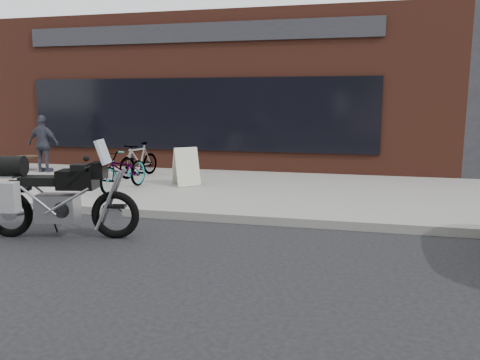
{
  "coord_description": "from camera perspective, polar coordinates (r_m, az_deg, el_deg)",
  "views": [
    {
      "loc": [
        2.27,
        -3.55,
        2.09
      ],
      "look_at": [
        0.59,
        3.5,
        0.85
      ],
      "focal_mm": 35.0,
      "sensor_mm": 36.0,
      "label": 1
    }
  ],
  "objects": [
    {
      "name": "motorcycle",
      "position": [
        7.66,
        -22.18,
        -1.81
      ],
      "size": [
        2.38,
        1.05,
        1.52
      ],
      "rotation": [
        0.0,
        0.0,
        0.19
      ],
      "color": "black",
      "rests_on": "ground"
    },
    {
      "name": "near_sidewalk",
      "position": [
        10.98,
        1.21,
        -0.88
      ],
      "size": [
        44.0,
        6.0,
        0.15
      ],
      "primitive_type": "cube",
      "color": "gray",
      "rests_on": "ground"
    },
    {
      "name": "cafe_table",
      "position": [
        14.5,
        -24.73,
        2.53
      ],
      "size": [
        0.68,
        0.68,
        0.39
      ],
      "color": "black",
      "rests_on": "near_sidewalk"
    },
    {
      "name": "bicycle_rear",
      "position": [
        12.25,
        -12.23,
        2.43
      ],
      "size": [
        0.76,
        1.51,
        0.87
      ],
      "primitive_type": "imported",
      "rotation": [
        0.0,
        0.0,
        -0.26
      ],
      "color": "gray",
      "rests_on": "near_sidewalk"
    },
    {
      "name": "storefront",
      "position": [
        18.04,
        -0.31,
        10.21
      ],
      "size": [
        14.0,
        10.07,
        4.5
      ],
      "color": "#5D2A1E",
      "rests_on": "ground"
    },
    {
      "name": "sandwich_sign",
      "position": [
        10.84,
        -6.62,
        1.67
      ],
      "size": [
        0.74,
        0.73,
        0.87
      ],
      "rotation": [
        0.0,
        0.0,
        0.7
      ],
      "color": "beige",
      "rests_on": "near_sidewalk"
    },
    {
      "name": "bicycle_front",
      "position": [
        10.45,
        -13.93,
        1.27
      ],
      "size": [
        0.76,
        1.79,
        0.92
      ],
      "primitive_type": "imported",
      "rotation": [
        0.0,
        0.0,
        -0.09
      ],
      "color": "gray",
      "rests_on": "near_sidewalk"
    },
    {
      "name": "cafe_patron_right",
      "position": [
        13.8,
        -22.83,
        4.09
      ],
      "size": [
        0.91,
        0.38,
        1.55
      ],
      "primitive_type": "imported",
      "rotation": [
        0.0,
        0.0,
        3.14
      ],
      "color": "#383A47",
      "rests_on": "near_sidewalk"
    },
    {
      "name": "ground",
      "position": [
        4.7,
        -18.0,
        -17.18
      ],
      "size": [
        120.0,
        120.0,
        0.0
      ],
      "primitive_type": "plane",
      "color": "black",
      "rests_on": "ground"
    }
  ]
}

